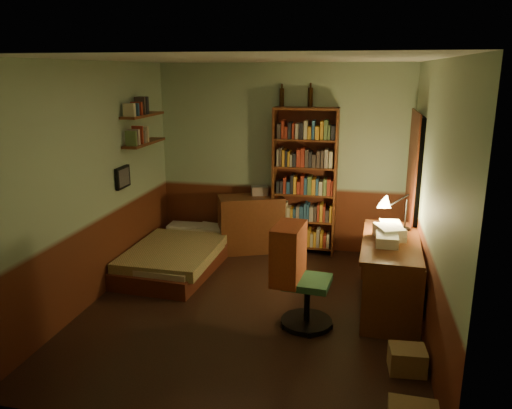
% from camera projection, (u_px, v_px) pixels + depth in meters
% --- Properties ---
extents(floor, '(3.50, 4.00, 0.02)m').
position_uv_depth(floor, '(251.00, 309.00, 5.42)').
color(floor, black).
rests_on(floor, ground).
extents(ceiling, '(3.50, 4.00, 0.02)m').
position_uv_depth(ceiling, '(251.00, 58.00, 4.74)').
color(ceiling, silver).
rests_on(ceiling, wall_back).
extents(wall_back, '(3.50, 0.02, 2.60)m').
position_uv_depth(wall_back, '(282.00, 159.00, 6.98)').
color(wall_back, '#8EA785').
rests_on(wall_back, ground).
extents(wall_left, '(0.02, 4.00, 2.60)m').
position_uv_depth(wall_left, '(94.00, 184.00, 5.43)').
color(wall_left, '#8EA785').
rests_on(wall_left, ground).
extents(wall_right, '(0.02, 4.00, 2.60)m').
position_uv_depth(wall_right, '(432.00, 201.00, 4.73)').
color(wall_right, '#8EA785').
rests_on(wall_right, ground).
extents(wall_front, '(3.50, 0.02, 2.60)m').
position_uv_depth(wall_front, '(182.00, 264.00, 3.18)').
color(wall_front, '#8EA785').
rests_on(wall_front, ground).
extents(doorway, '(0.06, 0.90, 2.00)m').
position_uv_depth(doorway, '(413.00, 198.00, 6.04)').
color(doorway, black).
rests_on(doorway, ground).
extents(door_trim, '(0.02, 0.98, 2.08)m').
position_uv_depth(door_trim, '(410.00, 198.00, 6.05)').
color(door_trim, '#4B1E11').
rests_on(door_trim, ground).
extents(bed, '(1.12, 1.93, 0.55)m').
position_uv_depth(bed, '(178.00, 246.00, 6.50)').
color(bed, olive).
rests_on(bed, ground).
extents(dresser, '(1.00, 0.75, 0.79)m').
position_uv_depth(dresser, '(251.00, 224.00, 7.06)').
color(dresser, '#552914').
rests_on(dresser, ground).
extents(mini_stereo, '(0.27, 0.24, 0.12)m').
position_uv_depth(mini_stereo, '(260.00, 190.00, 7.04)').
color(mini_stereo, '#B2B2B7').
rests_on(mini_stereo, dresser).
extents(bookshelf, '(0.87, 0.29, 2.03)m').
position_uv_depth(bookshelf, '(304.00, 182.00, 6.83)').
color(bookshelf, '#552914').
rests_on(bookshelf, ground).
extents(bottle_left, '(0.07, 0.07, 0.24)m').
position_uv_depth(bottle_left, '(282.00, 97.00, 6.71)').
color(bottle_left, black).
rests_on(bottle_left, bookshelf).
extents(bottle_right, '(0.08, 0.08, 0.25)m').
position_uv_depth(bottle_right, '(310.00, 97.00, 6.63)').
color(bottle_right, black).
rests_on(bottle_right, bookshelf).
extents(desk, '(0.65, 1.46, 0.77)m').
position_uv_depth(desk, '(389.00, 274.00, 5.35)').
color(desk, '#552914').
rests_on(desk, ground).
extents(paper_stack, '(0.35, 0.40, 0.13)m').
position_uv_depth(paper_stack, '(389.00, 232.00, 5.29)').
color(paper_stack, silver).
rests_on(paper_stack, desk).
extents(desk_lamp, '(0.21, 0.21, 0.64)m').
position_uv_depth(desk_lamp, '(407.00, 202.00, 5.52)').
color(desk_lamp, black).
rests_on(desk_lamp, desk).
extents(office_chair, '(0.59, 0.53, 1.09)m').
position_uv_depth(office_chair, '(308.00, 275.00, 4.92)').
color(office_chair, '#2E623C').
rests_on(office_chair, ground).
extents(red_jacket, '(0.44, 0.56, 0.58)m').
position_uv_depth(red_jacket, '(308.00, 190.00, 4.80)').
color(red_jacket, '#A84221').
rests_on(red_jacket, office_chair).
extents(wall_shelf_lower, '(0.20, 0.90, 0.03)m').
position_uv_depth(wall_shelf_lower, '(144.00, 143.00, 6.37)').
color(wall_shelf_lower, '#552914').
rests_on(wall_shelf_lower, wall_left).
extents(wall_shelf_upper, '(0.20, 0.90, 0.03)m').
position_uv_depth(wall_shelf_upper, '(143.00, 115.00, 6.28)').
color(wall_shelf_upper, '#552914').
rests_on(wall_shelf_upper, wall_left).
extents(framed_picture, '(0.04, 0.32, 0.26)m').
position_uv_depth(framed_picture, '(123.00, 177.00, 6.01)').
color(framed_picture, black).
rests_on(framed_picture, wall_left).
extents(cardboard_box_b, '(0.32, 0.27, 0.21)m').
position_uv_depth(cardboard_box_b, '(407.00, 360.00, 4.26)').
color(cardboard_box_b, olive).
rests_on(cardboard_box_b, ground).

